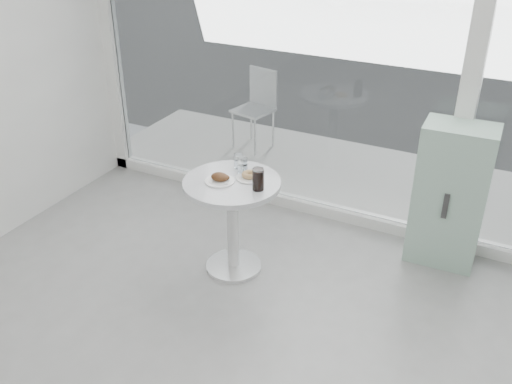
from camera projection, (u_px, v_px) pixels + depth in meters
The scene contains 10 objects.
storefront at pixel (366, 28), 4.33m from camera, with size 5.00×0.14×3.00m.
main_table at pixel (232, 207), 4.25m from camera, with size 0.72×0.72×0.77m.
patio_deck at pixel (367, 180), 5.79m from camera, with size 5.60×1.60×0.05m, color beige.
mint_cabinet at pixel (450, 195), 4.36m from camera, with size 0.54×0.38×1.15m.
patio_chair at pixel (257, 103), 6.27m from camera, with size 0.45×0.45×0.87m.
plate_fritter at pixel (220, 179), 4.12m from camera, with size 0.22×0.22×0.07m.
plate_donut at pixel (250, 176), 4.17m from camera, with size 0.20×0.20×0.05m.
water_tumbler_a at pixel (238, 162), 4.32m from camera, with size 0.07×0.07×0.11m.
water_tumbler_b at pixel (243, 167), 4.24m from camera, with size 0.08×0.08×0.12m.
cola_glass at pixel (258, 180), 4.00m from camera, with size 0.08×0.08×0.16m.
Camera 1 is at (1.33, -1.30, 2.68)m, focal length 40.00 mm.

